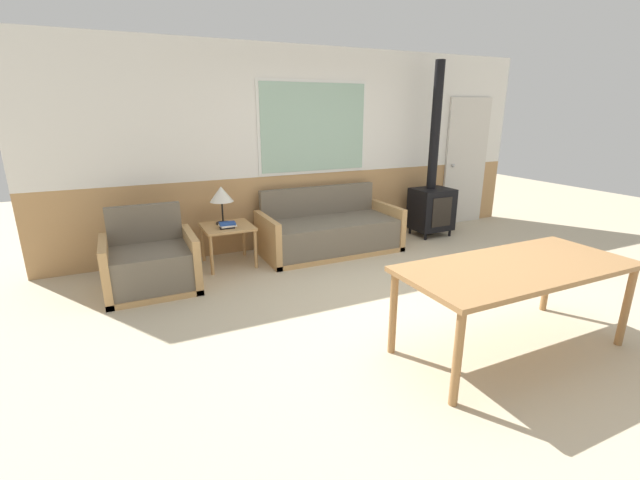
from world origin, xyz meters
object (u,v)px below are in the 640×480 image
(couch, at_px, (330,233))
(table_lamp, at_px, (221,195))
(dining_table, at_px, (517,273))
(side_table, at_px, (228,231))
(armchair, at_px, (151,265))
(wood_stove, at_px, (432,195))

(couch, height_order, table_lamp, table_lamp)
(table_lamp, distance_m, dining_table, 3.46)
(couch, distance_m, side_table, 1.40)
(side_table, distance_m, table_lamp, 0.45)
(armchair, distance_m, dining_table, 3.59)
(side_table, relative_size, table_lamp, 1.26)
(side_table, distance_m, wood_stove, 3.17)
(table_lamp, bearing_deg, wood_stove, -2.05)
(table_lamp, xyz_separation_m, wood_stove, (3.19, -0.11, -0.25))
(couch, bearing_deg, wood_stove, 2.06)
(armchair, relative_size, table_lamp, 1.98)
(dining_table, xyz_separation_m, wood_stove, (1.59, 2.94, -0.04))
(couch, height_order, dining_table, couch)
(table_lamp, xyz_separation_m, dining_table, (1.60, -3.06, -0.21))
(table_lamp, height_order, wood_stove, wood_stove)
(armchair, relative_size, wood_stove, 0.37)
(armchair, height_order, dining_table, armchair)
(armchair, xyz_separation_m, table_lamp, (0.92, 0.52, 0.60))
(side_table, height_order, table_lamp, table_lamp)
(armchair, xyz_separation_m, side_table, (0.95, 0.42, 0.16))
(couch, xyz_separation_m, armchair, (-2.33, -0.35, 0.01))
(side_table, xyz_separation_m, table_lamp, (-0.03, 0.10, 0.44))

